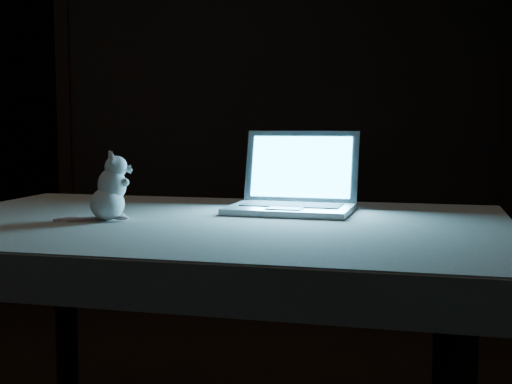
{
  "coord_description": "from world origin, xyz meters",
  "views": [
    {
      "loc": [
        0.28,
        -1.96,
        1.07
      ],
      "look_at": [
        0.42,
        -0.07,
        0.88
      ],
      "focal_mm": 48.0,
      "sensor_mm": 36.0,
      "label": 1
    }
  ],
  "objects": [
    {
      "name": "back_wall",
      "position": [
        0.0,
        2.5,
        1.3
      ],
      "size": [
        4.5,
        0.04,
        2.6
      ],
      "primitive_type": "cube",
      "color": "black",
      "rests_on": "ground"
    },
    {
      "name": "laptop",
      "position": [
        0.53,
        0.02,
        0.94
      ],
      "size": [
        0.44,
        0.42,
        0.24
      ],
      "primitive_type": null,
      "rotation": [
        0.0,
        0.0,
        -0.35
      ],
      "color": "#A3A3A7",
      "rests_on": "tablecloth"
    },
    {
      "name": "plush_mouse",
      "position": [
        0.02,
        -0.11,
        0.91
      ],
      "size": [
        0.16,
        0.16,
        0.18
      ],
      "primitive_type": null,
      "rotation": [
        0.0,
        0.0,
        -0.24
      ],
      "color": "silver",
      "rests_on": "tablecloth"
    },
    {
      "name": "tablecloth",
      "position": [
        0.21,
        -0.07,
        0.76
      ],
      "size": [
        1.88,
        1.58,
        0.1
      ],
      "primitive_type": null,
      "rotation": [
        0.0,
        0.0,
        -0.37
      ],
      "color": "beige",
      "rests_on": "table"
    },
    {
      "name": "table",
      "position": [
        0.28,
        -0.12,
        0.4
      ],
      "size": [
        1.73,
        1.39,
        0.81
      ],
      "primitive_type": null,
      "rotation": [
        0.0,
        0.0,
        -0.32
      ],
      "color": "black",
      "rests_on": "floor"
    }
  ]
}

